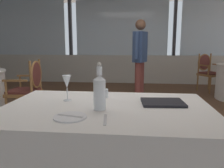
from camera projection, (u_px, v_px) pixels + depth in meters
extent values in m
plane|color=brown|center=(101.00, 136.00, 2.98)|extent=(14.19, 14.19, 0.00)
cube|color=beige|center=(121.00, 69.00, 6.91)|extent=(9.94, 0.12, 0.85)
cube|color=silver|center=(22.00, 27.00, 7.02)|extent=(2.74, 0.02, 1.72)
cube|color=silver|center=(121.00, 26.00, 6.70)|extent=(2.74, 0.02, 1.72)
cube|color=#333338|center=(70.00, 26.00, 6.84)|extent=(0.08, 0.14, 1.72)
cube|color=#333338|center=(175.00, 26.00, 6.53)|extent=(0.08, 0.14, 1.72)
cube|color=white|center=(106.00, 108.00, 1.60)|extent=(1.49, 0.98, 0.02)
cube|color=white|center=(107.00, 158.00, 1.67)|extent=(1.45, 0.95, 0.75)
cylinder|color=white|center=(70.00, 117.00, 1.36)|extent=(0.20, 0.20, 0.01)
cube|color=silver|center=(70.00, 116.00, 1.36)|extent=(0.17, 0.05, 0.00)
cube|color=silver|center=(105.00, 119.00, 1.32)|extent=(0.04, 0.19, 0.00)
cylinder|color=white|center=(100.00, 95.00, 1.51)|extent=(0.08, 0.08, 0.21)
cone|color=white|center=(99.00, 78.00, 1.49)|extent=(0.08, 0.08, 0.03)
cylinder|color=white|center=(99.00, 71.00, 1.48)|extent=(0.04, 0.04, 0.06)
sphere|color=silver|center=(99.00, 64.00, 1.48)|extent=(0.03, 0.03, 0.03)
cylinder|color=white|center=(67.00, 100.00, 1.77)|extent=(0.06, 0.06, 0.00)
cylinder|color=white|center=(67.00, 94.00, 1.76)|extent=(0.01, 0.01, 0.10)
cone|color=white|center=(67.00, 82.00, 1.74)|extent=(0.07, 0.07, 0.10)
cylinder|color=white|center=(104.00, 93.00, 1.86)|extent=(0.07, 0.07, 0.07)
cube|color=black|center=(163.00, 102.00, 1.67)|extent=(0.32, 0.25, 0.02)
cube|color=olive|center=(210.00, 75.00, 5.65)|extent=(0.63, 0.63, 0.05)
cube|color=brown|center=(210.00, 73.00, 5.64)|extent=(0.58, 0.58, 0.04)
cylinder|color=olive|center=(222.00, 84.00, 5.60)|extent=(0.04, 0.04, 0.40)
cylinder|color=olive|center=(210.00, 86.00, 5.43)|extent=(0.04, 0.04, 0.40)
cylinder|color=olive|center=(209.00, 82.00, 5.95)|extent=(0.04, 0.04, 0.40)
cylinder|color=olive|center=(197.00, 83.00, 5.79)|extent=(0.04, 0.04, 0.40)
cylinder|color=olive|center=(210.00, 63.00, 5.86)|extent=(0.04, 0.04, 0.50)
cylinder|color=olive|center=(199.00, 64.00, 5.70)|extent=(0.04, 0.04, 0.50)
ellipsoid|color=brown|center=(204.00, 62.00, 5.79)|extent=(0.36, 0.24, 0.42)
torus|color=olive|center=(204.00, 62.00, 5.79)|extent=(0.39, 0.25, 0.43)
cube|color=olive|center=(219.00, 65.00, 5.69)|extent=(0.22, 0.33, 0.03)
cylinder|color=olive|center=(223.00, 70.00, 5.59)|extent=(0.03, 0.03, 0.22)
cube|color=olive|center=(204.00, 66.00, 5.49)|extent=(0.22, 0.33, 0.03)
cylinder|color=olive|center=(208.00, 71.00, 5.38)|extent=(0.03, 0.03, 0.22)
cube|color=olive|center=(24.00, 93.00, 3.59)|extent=(0.50, 0.50, 0.05)
cube|color=brown|center=(24.00, 91.00, 3.58)|extent=(0.46, 0.46, 0.04)
cylinder|color=olive|center=(7.00, 110.00, 3.43)|extent=(0.04, 0.04, 0.40)
cylinder|color=olive|center=(18.00, 103.00, 3.83)|extent=(0.04, 0.04, 0.40)
cylinder|color=olive|center=(33.00, 110.00, 3.43)|extent=(0.04, 0.04, 0.40)
cylinder|color=olive|center=(41.00, 104.00, 3.82)|extent=(0.04, 0.04, 0.40)
cylinder|color=olive|center=(31.00, 78.00, 3.34)|extent=(0.04, 0.04, 0.50)
cylinder|color=olive|center=(40.00, 74.00, 3.73)|extent=(0.04, 0.04, 0.50)
ellipsoid|color=brown|center=(36.00, 74.00, 3.53)|extent=(0.08, 0.39, 0.42)
torus|color=olive|center=(36.00, 74.00, 3.53)|extent=(0.07, 0.44, 0.43)
cube|color=olive|center=(15.00, 81.00, 3.30)|extent=(0.37, 0.07, 0.03)
cylinder|color=olive|center=(6.00, 88.00, 3.32)|extent=(0.03, 0.03, 0.22)
cube|color=olive|center=(28.00, 76.00, 3.79)|extent=(0.37, 0.07, 0.03)
cylinder|color=olive|center=(20.00, 82.00, 3.81)|extent=(0.03, 0.03, 0.22)
cylinder|color=brown|center=(141.00, 81.00, 4.83)|extent=(0.13, 0.13, 0.82)
cylinder|color=brown|center=(138.00, 82.00, 4.67)|extent=(0.13, 0.13, 0.82)
cube|color=#334770|center=(140.00, 47.00, 4.62)|extent=(0.32, 0.41, 0.62)
sphere|color=brown|center=(141.00, 25.00, 4.54)|extent=(0.21, 0.21, 0.21)
cylinder|color=#334770|center=(144.00, 45.00, 4.81)|extent=(0.09, 0.09, 0.53)
cylinder|color=#334770|center=(136.00, 46.00, 4.42)|extent=(0.09, 0.09, 0.53)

